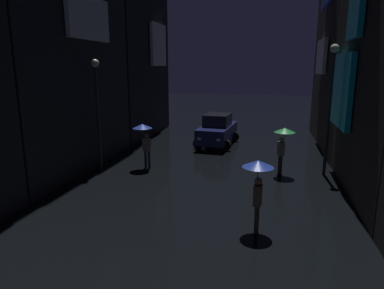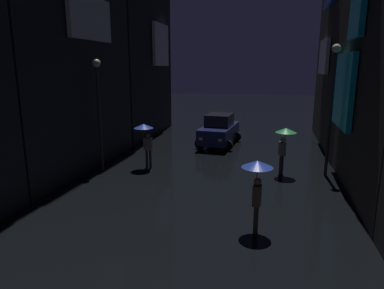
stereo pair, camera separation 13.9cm
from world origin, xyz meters
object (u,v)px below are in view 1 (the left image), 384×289
Objects in this scene: pedestrian_midstreet_centre_blue at (144,134)px; pedestrian_near_crossing_green at (283,138)px; pedestrian_foreground_right_blue at (258,176)px; car_distant at (217,130)px; streetlamp_right_far at (331,96)px; streetlamp_left_far at (97,102)px.

pedestrian_near_crossing_green is at bearing 4.26° from pedestrian_midstreet_centre_blue.
car_distant is (-2.86, 10.93, -0.74)m from pedestrian_foreground_right_blue.
pedestrian_midstreet_centre_blue is 0.38× the size of streetlamp_right_far.
pedestrian_foreground_right_blue is 0.50× the size of car_distant.
pedestrian_foreground_right_blue is 0.42× the size of streetlamp_left_far.
pedestrian_midstreet_centre_blue reaches higher than car_distant.
car_distant is at bearing 125.76° from pedestrian_near_crossing_green.
pedestrian_near_crossing_green is at bearing -168.58° from streetlamp_right_far.
pedestrian_foreground_right_blue is 8.69m from streetlamp_left_far.
streetlamp_left_far is (-1.85, -0.81, 1.52)m from pedestrian_midstreet_centre_blue.
car_distant is at bearing 65.35° from pedestrian_midstreet_centre_blue.
streetlamp_right_far reaches higher than pedestrian_near_crossing_green.
pedestrian_midstreet_centre_blue is 0.42× the size of streetlamp_left_far.
pedestrian_foreground_right_blue is at bearing -44.19° from pedestrian_midstreet_centre_blue.
streetlamp_right_far is (2.71, 6.14, 1.84)m from pedestrian_foreground_right_blue.
pedestrian_foreground_right_blue is 0.38× the size of streetlamp_right_far.
pedestrian_foreground_right_blue is 1.00× the size of pedestrian_midstreet_centre_blue.
streetlamp_right_far reaches higher than car_distant.
pedestrian_near_crossing_green is (0.87, 5.76, 0.00)m from pedestrian_foreground_right_blue.
streetlamp_left_far is at bearing -170.61° from streetlamp_right_far.
pedestrian_near_crossing_green is 6.41m from car_distant.
pedestrian_near_crossing_green is 0.50× the size of car_distant.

